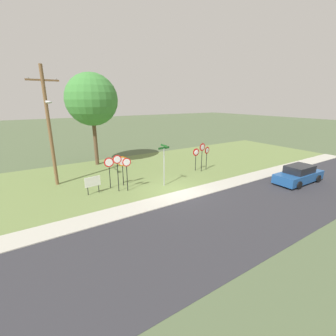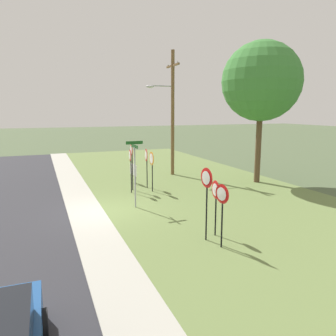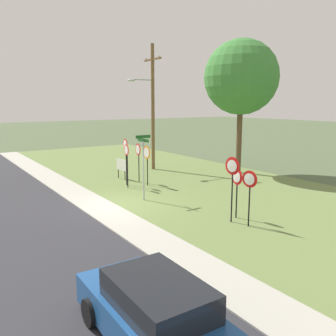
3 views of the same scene
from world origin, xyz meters
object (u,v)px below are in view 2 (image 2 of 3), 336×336
(stop_sign_far_left, at_px, (146,160))
(street_name_post, at_px, (135,169))
(stop_sign_far_center, at_px, (130,162))
(yield_sign_far_left, at_px, (222,201))
(stop_sign_near_left, at_px, (152,163))
(notice_board, at_px, (133,171))
(stop_sign_near_right, at_px, (132,158))
(oak_tree_left, at_px, (261,82))
(yield_sign_near_right, at_px, (215,195))
(utility_pole, at_px, (171,109))
(yield_sign_near_left, at_px, (206,187))

(stop_sign_far_left, bearing_deg, street_name_post, -18.23)
(stop_sign_far_center, relative_size, yield_sign_far_left, 1.12)
(stop_sign_far_left, xyz_separation_m, stop_sign_far_center, (0.86, -1.20, 0.05))
(stop_sign_near_left, bearing_deg, notice_board, -168.55)
(stop_sign_far_center, bearing_deg, stop_sign_near_right, 164.07)
(stop_sign_near_left, bearing_deg, oak_tree_left, 90.82)
(yield_sign_near_right, bearing_deg, notice_board, -172.60)
(utility_pole, height_order, notice_board, utility_pole)
(notice_board, bearing_deg, stop_sign_far_left, 12.06)
(stop_sign_far_center, xyz_separation_m, yield_sign_near_left, (7.54, 0.68, 0.22))
(yield_sign_near_right, height_order, street_name_post, street_name_post)
(yield_sign_near_left, distance_m, utility_pole, 12.40)
(stop_sign_near_left, xyz_separation_m, stop_sign_far_left, (-1.02, 0.02, 0.03))
(notice_board, distance_m, oak_tree_left, 9.66)
(stop_sign_far_left, xyz_separation_m, oak_tree_left, (1.12, 7.12, 4.62))
(street_name_post, xyz_separation_m, oak_tree_left, (-2.49, 8.85, 4.43))
(stop_sign_far_center, relative_size, notice_board, 1.95)
(stop_sign_far_left, xyz_separation_m, street_name_post, (3.61, -1.73, 0.19))
(stop_sign_far_left, bearing_deg, stop_sign_far_center, -47.16)
(stop_sign_near_left, xyz_separation_m, street_name_post, (2.59, -1.71, 0.22))
(utility_pole, bearing_deg, oak_tree_left, 44.47)
(yield_sign_far_left, relative_size, notice_board, 1.75)
(yield_sign_near_right, height_order, yield_sign_far_left, yield_sign_far_left)
(notice_board, bearing_deg, utility_pole, 113.56)
(yield_sign_far_left, distance_m, notice_board, 10.56)
(stop_sign_far_center, xyz_separation_m, yield_sign_far_left, (8.29, 0.86, -0.12))
(utility_pole, bearing_deg, stop_sign_near_right, -47.73)
(stop_sign_near_left, xyz_separation_m, stop_sign_near_right, (-0.75, -0.95, 0.24))
(utility_pole, bearing_deg, yield_sign_far_left, -14.56)
(stop_sign_near_left, distance_m, yield_sign_near_right, 7.11)
(yield_sign_near_left, bearing_deg, yield_sign_near_right, 110.92)
(yield_sign_near_right, distance_m, notice_board, 9.55)
(stop_sign_far_center, height_order, yield_sign_near_left, yield_sign_near_left)
(stop_sign_far_left, distance_m, street_name_post, 4.01)
(yield_sign_near_left, relative_size, yield_sign_far_left, 1.20)
(stop_sign_near_right, relative_size, yield_sign_near_left, 1.02)
(stop_sign_near_left, relative_size, yield_sign_near_left, 0.87)
(street_name_post, height_order, oak_tree_left, oak_tree_left)
(notice_board, bearing_deg, yield_sign_far_left, -4.92)
(stop_sign_near_left, xyz_separation_m, notice_board, (-2.40, -0.42, -0.82))
(stop_sign_near_right, height_order, street_name_post, street_name_post)
(stop_sign_near_left, height_order, yield_sign_near_left, yield_sign_near_left)
(yield_sign_near_right, bearing_deg, stop_sign_near_right, -168.21)
(stop_sign_far_left, distance_m, yield_sign_near_left, 8.42)
(utility_pole, height_order, oak_tree_left, oak_tree_left)
(stop_sign_near_right, distance_m, utility_pole, 5.88)
(stop_sign_near_right, xyz_separation_m, stop_sign_far_center, (0.58, -0.24, -0.16))
(stop_sign_near_right, bearing_deg, notice_board, 168.18)
(stop_sign_near_left, height_order, utility_pole, utility_pole)
(stop_sign_near_right, bearing_deg, yield_sign_far_left, 10.00)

